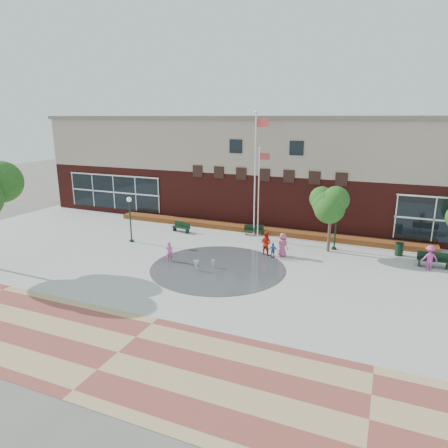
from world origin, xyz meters
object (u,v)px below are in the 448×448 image
at_px(trash_can, 399,249).
at_px(child_splash, 169,252).
at_px(bench_left, 181,229).
at_px(flagpole_right, 259,189).
at_px(flagpole_left, 256,168).

height_order(trash_can, child_splash, child_splash).
bearing_deg(bench_left, trash_can, 14.43).
relative_size(flagpole_right, bench_left, 4.17).
distance_m(flagpole_right, bench_left, 7.42).
height_order(flagpole_right, trash_can, flagpole_right).
bearing_deg(flagpole_left, trash_can, 2.69).
distance_m(flagpole_left, child_splash, 9.77).
relative_size(flagpole_left, trash_can, 10.56).
height_order(flagpole_left, trash_can, flagpole_left).
height_order(flagpole_left, child_splash, flagpole_left).
relative_size(flagpole_left, flagpole_right, 1.36).
bearing_deg(trash_can, flagpole_right, -178.50).
xyz_separation_m(flagpole_right, child_splash, (-3.87, -6.72, -3.24)).
distance_m(flagpole_right, trash_can, 10.51).
height_order(flagpole_left, bench_left, flagpole_left).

